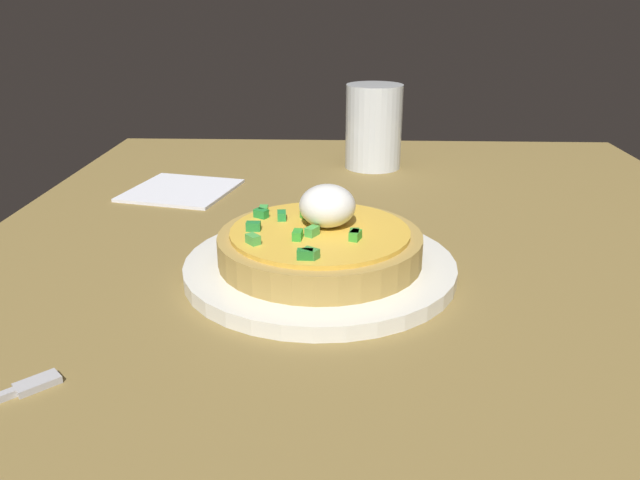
% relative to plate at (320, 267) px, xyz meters
% --- Properties ---
extents(dining_table, '(1.17, 0.85, 0.03)m').
position_rel_plate_xyz_m(dining_table, '(0.02, 0.06, -0.02)').
color(dining_table, olive).
rests_on(dining_table, ground).
extents(plate, '(0.25, 0.25, 0.01)m').
position_rel_plate_xyz_m(plate, '(0.00, 0.00, 0.00)').
color(plate, white).
rests_on(plate, dining_table).
extents(pizza, '(0.19, 0.19, 0.07)m').
position_rel_plate_xyz_m(pizza, '(-0.00, 0.00, 0.02)').
color(pizza, '#B08E46').
rests_on(pizza, plate).
extents(cup_near, '(0.08, 0.08, 0.12)m').
position_rel_plate_xyz_m(cup_near, '(-0.39, 0.06, 0.05)').
color(cup_near, silver).
rests_on(cup_near, dining_table).
extents(napkin, '(0.15, 0.15, 0.00)m').
position_rel_plate_xyz_m(napkin, '(-0.25, -0.19, -0.00)').
color(napkin, white).
rests_on(napkin, dining_table).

